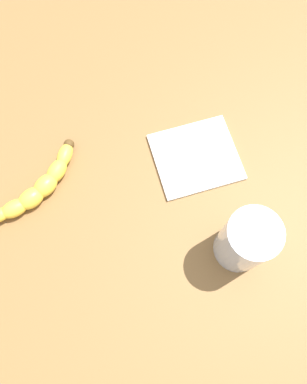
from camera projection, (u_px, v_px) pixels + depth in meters
The scene contains 4 objects.
wooden_tabletop at pixel (147, 196), 63.27cm from camera, with size 120.00×120.00×3.00cm, color brown.
banana at pixel (35, 189), 60.45cm from camera, with size 11.04×17.98×3.09cm.
smoothie_glass at pixel (245, 242), 53.57cm from camera, with size 7.52×7.52×11.75cm.
folded_napkin at pixel (196, 157), 63.61cm from camera, with size 12.41×13.93×0.60cm, color white.
Camera 1 is at (-19.00, 4.80, 61.67)cm, focal length 34.91 mm.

